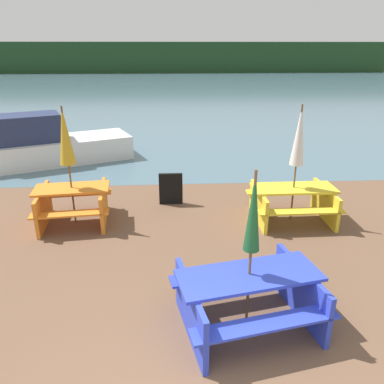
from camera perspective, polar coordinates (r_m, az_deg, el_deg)
water at (r=34.69m, az=-3.21°, el=15.57°), size 60.00×50.00×0.00m
far_treeline at (r=54.54m, az=-3.40°, el=19.78°), size 80.00×1.60×4.00m
picnic_table_blue at (r=5.11m, az=8.52°, el=-15.13°), size 2.08×1.72×0.79m
picnic_table_yellow at (r=8.22m, az=15.04°, el=-1.18°), size 1.74×1.40×0.74m
picnic_table_orange at (r=8.20m, az=-17.64°, el=-1.44°), size 1.64×1.53×0.78m
umbrella_white at (r=7.81m, az=16.01°, el=8.18°), size 0.28×0.28×2.46m
umbrella_gold at (r=7.79m, az=-18.78°, el=8.01°), size 0.31×0.31×2.44m
umbrella_darkgreen at (r=4.53m, az=9.31°, el=-3.33°), size 0.20×0.20×2.19m
boat at (r=12.77m, az=-20.96°, el=6.72°), size 4.87×3.31×1.58m
signboard at (r=8.79m, az=-3.25°, el=0.50°), size 0.55×0.08×0.75m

